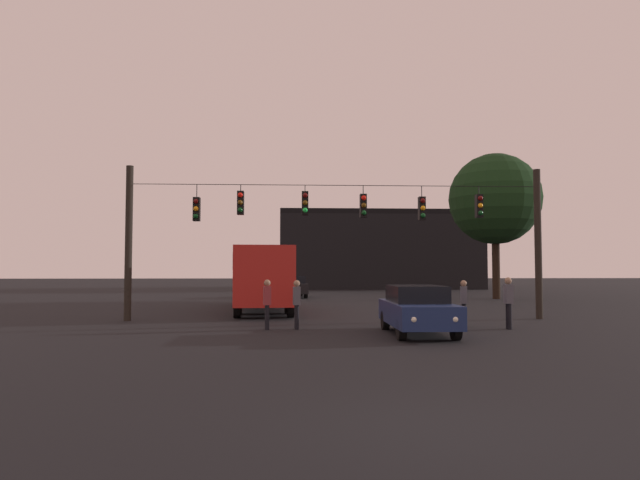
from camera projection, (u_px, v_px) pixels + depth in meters
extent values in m
plane|color=black|center=(324.00, 305.00, 31.48)|extent=(168.00, 168.00, 0.00)
cylinder|color=black|center=(129.00, 243.00, 22.08)|extent=(0.28, 0.28, 6.15)
cylinder|color=black|center=(538.00, 244.00, 22.86)|extent=(0.28, 0.28, 6.15)
cylinder|color=black|center=(337.00, 185.00, 22.59)|extent=(16.56, 0.02, 0.02)
cylinder|color=black|center=(197.00, 191.00, 22.31)|extent=(0.03, 0.03, 0.52)
cube|color=black|center=(197.00, 209.00, 22.27)|extent=(0.26, 0.32, 0.95)
sphere|color=#510A0A|center=(196.00, 201.00, 22.11)|extent=(0.20, 0.20, 0.20)
sphere|color=orange|center=(196.00, 209.00, 22.09)|extent=(0.20, 0.20, 0.20)
sphere|color=#0C4219|center=(196.00, 216.00, 22.08)|extent=(0.20, 0.20, 0.20)
cylinder|color=black|center=(241.00, 188.00, 22.40)|extent=(0.03, 0.03, 0.25)
cube|color=black|center=(241.00, 203.00, 22.37)|extent=(0.26, 0.32, 0.95)
sphere|color=red|center=(240.00, 195.00, 22.20)|extent=(0.20, 0.20, 0.20)
sphere|color=#5B3D0C|center=(240.00, 202.00, 22.19)|extent=(0.20, 0.20, 0.20)
sphere|color=#0C4219|center=(240.00, 210.00, 22.17)|extent=(0.20, 0.20, 0.20)
cylinder|color=black|center=(305.00, 188.00, 22.52)|extent=(0.03, 0.03, 0.25)
cube|color=black|center=(305.00, 203.00, 22.49)|extent=(0.26, 0.32, 0.95)
sphere|color=#510A0A|center=(305.00, 195.00, 22.33)|extent=(0.20, 0.20, 0.20)
sphere|color=#5B3D0C|center=(305.00, 203.00, 22.31)|extent=(0.20, 0.20, 0.20)
sphere|color=#1EE04C|center=(305.00, 210.00, 22.29)|extent=(0.20, 0.20, 0.20)
cylinder|color=black|center=(363.00, 190.00, 22.63)|extent=(0.03, 0.03, 0.34)
cube|color=black|center=(363.00, 206.00, 22.60)|extent=(0.26, 0.32, 0.95)
sphere|color=red|center=(364.00, 198.00, 22.43)|extent=(0.20, 0.20, 0.20)
sphere|color=#5B3D0C|center=(364.00, 205.00, 22.42)|extent=(0.20, 0.20, 0.20)
sphere|color=#0C4219|center=(364.00, 213.00, 22.40)|extent=(0.20, 0.20, 0.20)
cylinder|color=black|center=(422.00, 192.00, 22.74)|extent=(0.03, 0.03, 0.44)
cube|color=black|center=(422.00, 209.00, 22.71)|extent=(0.26, 0.32, 0.95)
sphere|color=#510A0A|center=(423.00, 201.00, 22.54)|extent=(0.20, 0.20, 0.20)
sphere|color=orange|center=(423.00, 208.00, 22.53)|extent=(0.20, 0.20, 0.20)
sphere|color=#0C4219|center=(423.00, 215.00, 22.51)|extent=(0.20, 0.20, 0.20)
cylinder|color=black|center=(479.00, 191.00, 22.86)|extent=(0.03, 0.03, 0.33)
cube|color=black|center=(479.00, 206.00, 22.82)|extent=(0.26, 0.32, 0.95)
sphere|color=#510A0A|center=(480.00, 198.00, 22.66)|extent=(0.20, 0.20, 0.20)
sphere|color=orange|center=(480.00, 206.00, 22.64)|extent=(0.20, 0.20, 0.20)
sphere|color=#0C4219|center=(481.00, 213.00, 22.63)|extent=(0.20, 0.20, 0.20)
cube|color=#B21E19|center=(263.00, 275.00, 27.50)|extent=(3.22, 11.14, 2.50)
cube|color=black|center=(263.00, 262.00, 27.53)|extent=(3.22, 10.49, 0.70)
cylinder|color=black|center=(242.00, 296.00, 31.24)|extent=(0.35, 1.02, 1.00)
cylinder|color=black|center=(282.00, 296.00, 31.49)|extent=(0.35, 1.02, 1.00)
cylinder|color=black|center=(239.00, 303.00, 25.13)|extent=(0.35, 1.02, 1.00)
cylinder|color=black|center=(288.00, 303.00, 25.38)|extent=(0.35, 1.02, 1.00)
cylinder|color=black|center=(237.00, 306.00, 23.17)|extent=(0.35, 1.02, 1.00)
cylinder|color=black|center=(290.00, 306.00, 23.42)|extent=(0.35, 1.02, 1.00)
cube|color=beige|center=(262.00, 263.00, 30.81)|extent=(2.61, 0.97, 0.56)
cube|color=beige|center=(264.00, 262.00, 24.81)|extent=(2.61, 0.97, 0.56)
cube|color=navy|center=(418.00, 313.00, 17.39)|extent=(1.82, 4.31, 0.68)
cube|color=black|center=(416.00, 294.00, 17.57)|extent=(1.59, 2.33, 0.52)
cylinder|color=black|center=(456.00, 329.00, 15.99)|extent=(0.22, 0.64, 0.64)
cylinder|color=black|center=(401.00, 329.00, 15.92)|extent=(0.22, 0.64, 0.64)
cylinder|color=black|center=(432.00, 320.00, 18.82)|extent=(0.22, 0.64, 0.64)
cylinder|color=black|center=(385.00, 320.00, 18.75)|extent=(0.22, 0.64, 0.64)
sphere|color=white|center=(455.00, 319.00, 15.32)|extent=(0.18, 0.18, 0.18)
sphere|color=white|center=(414.00, 319.00, 15.27)|extent=(0.18, 0.18, 0.18)
cube|color=black|center=(292.00, 288.00, 39.70)|extent=(2.23, 4.46, 0.68)
cube|color=black|center=(292.00, 280.00, 39.58)|extent=(1.81, 2.47, 0.52)
cylinder|color=black|center=(280.00, 292.00, 40.97)|extent=(0.28, 0.66, 0.64)
cylinder|color=black|center=(301.00, 292.00, 41.20)|extent=(0.28, 0.66, 0.64)
cylinder|color=black|center=(283.00, 294.00, 38.17)|extent=(0.28, 0.66, 0.64)
cylinder|color=black|center=(306.00, 294.00, 38.40)|extent=(0.28, 0.66, 0.64)
sphere|color=white|center=(282.00, 287.00, 41.69)|extent=(0.18, 0.18, 0.18)
sphere|color=white|center=(297.00, 287.00, 41.86)|extent=(0.18, 0.18, 0.18)
cylinder|color=black|center=(297.00, 317.00, 18.79)|extent=(0.14, 0.14, 0.82)
cylinder|color=black|center=(296.00, 317.00, 18.95)|extent=(0.14, 0.14, 0.82)
cube|color=#4C4C56|center=(297.00, 296.00, 18.91)|extent=(0.27, 0.38, 0.62)
sphere|color=#8C6B51|center=(297.00, 283.00, 18.93)|extent=(0.22, 0.22, 0.22)
cylinder|color=black|center=(267.00, 317.00, 18.81)|extent=(0.14, 0.14, 0.83)
cylinder|color=black|center=(267.00, 317.00, 18.66)|extent=(0.14, 0.14, 0.83)
cube|color=maroon|center=(267.00, 296.00, 18.77)|extent=(0.29, 0.39, 0.62)
sphere|color=#8C6B51|center=(267.00, 283.00, 18.79)|extent=(0.23, 0.23, 0.23)
cylinder|color=black|center=(464.00, 315.00, 19.80)|extent=(0.14, 0.14, 0.81)
cylinder|color=black|center=(464.00, 315.00, 19.64)|extent=(0.14, 0.14, 0.81)
cube|color=#4C4C56|center=(464.00, 295.00, 19.75)|extent=(0.33, 0.41, 0.61)
sphere|color=#8C6B51|center=(464.00, 283.00, 19.78)|extent=(0.22, 0.22, 0.22)
cylinder|color=black|center=(508.00, 316.00, 18.98)|extent=(0.14, 0.14, 0.87)
cylinder|color=black|center=(510.00, 317.00, 18.82)|extent=(0.14, 0.14, 0.87)
cube|color=#4C4C56|center=(508.00, 294.00, 18.93)|extent=(0.24, 0.36, 0.65)
sphere|color=#8C6B51|center=(508.00, 281.00, 18.96)|extent=(0.24, 0.24, 0.24)
cube|color=black|center=(376.00, 253.00, 59.12)|extent=(20.18, 10.68, 7.38)
cube|color=black|center=(376.00, 216.00, 59.32)|extent=(20.18, 10.68, 0.50)
cylinder|color=black|center=(496.00, 265.00, 37.75)|extent=(0.51, 0.51, 4.63)
sphere|color=black|center=(495.00, 199.00, 37.98)|extent=(6.19, 6.19, 6.19)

